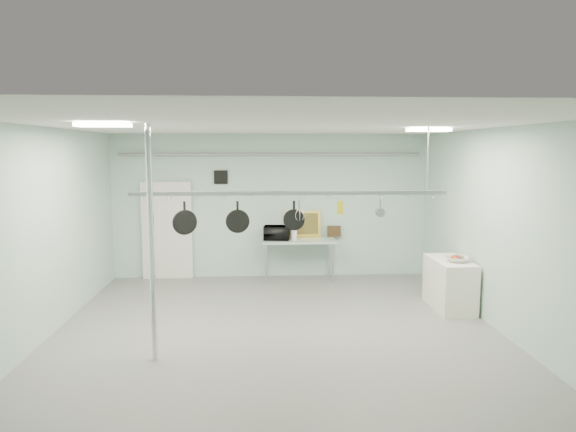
{
  "coord_description": "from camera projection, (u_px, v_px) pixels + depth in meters",
  "views": [
    {
      "loc": [
        -0.27,
        -7.4,
        2.86
      ],
      "look_at": [
        0.21,
        1.0,
        1.76
      ],
      "focal_mm": 32.0,
      "sensor_mm": 36.0,
      "label": 1
    }
  ],
  "objects": [
    {
      "name": "right_wall",
      "position": [
        509.0,
        234.0,
        7.7
      ],
      "size": [
        0.02,
        8.0,
        3.2
      ],
      "primitive_type": "cube",
      "color": "#A4C5BB",
      "rests_on": "floor"
    },
    {
      "name": "saucepan",
      "position": [
        380.0,
        208.0,
        7.85
      ],
      "size": [
        0.16,
        0.13,
        0.25
      ],
      "primitive_type": null,
      "rotation": [
        0.0,
        0.0,
        -0.37
      ],
      "color": "#AAA9AE",
      "rests_on": "pot_rack"
    },
    {
      "name": "chrome_pole",
      "position": [
        151.0,
        245.0,
        6.81
      ],
      "size": [
        0.08,
        0.08,
        3.2
      ],
      "primitive_type": "cylinder",
      "color": "silver",
      "rests_on": "floor"
    },
    {
      "name": "back_wall",
      "position": [
        271.0,
        206.0,
        11.46
      ],
      "size": [
        7.0,
        0.02,
        3.2
      ],
      "primitive_type": "cube",
      "color": "#A4C5BB",
      "rests_on": "floor"
    },
    {
      "name": "whisk",
      "position": [
        299.0,
        212.0,
        7.78
      ],
      "size": [
        0.19,
        0.19,
        0.33
      ],
      "primitive_type": null,
      "rotation": [
        0.0,
        0.0,
        0.09
      ],
      "color": "silver",
      "rests_on": "pot_rack"
    },
    {
      "name": "fruit_bowl",
      "position": [
        457.0,
        259.0,
        8.98
      ],
      "size": [
        0.48,
        0.48,
        0.09
      ],
      "primitive_type": "imported",
      "rotation": [
        0.0,
        0.0,
        -0.29
      ],
      "color": "silver",
      "rests_on": "side_cabinet"
    },
    {
      "name": "skillet_right",
      "position": [
        294.0,
        215.0,
        7.78
      ],
      "size": [
        0.33,
        0.11,
        0.45
      ],
      "primitive_type": null,
      "rotation": [
        0.0,
        0.0,
        -0.15
      ],
      "color": "black",
      "rests_on": "pot_rack"
    },
    {
      "name": "pot_rack",
      "position": [
        290.0,
        191.0,
        7.73
      ],
      "size": [
        4.8,
        0.06,
        1.0
      ],
      "color": "#B7B7BC",
      "rests_on": "ceiling"
    },
    {
      "name": "painting_large",
      "position": [
        303.0,
        224.0,
        11.46
      ],
      "size": [
        0.78,
        0.14,
        0.58
      ],
      "primitive_type": "cube",
      "rotation": [
        -0.14,
        0.0,
        0.01
      ],
      "color": "gold",
      "rests_on": "prep_table"
    },
    {
      "name": "skillet_left",
      "position": [
        185.0,
        218.0,
        7.69
      ],
      "size": [
        0.37,
        0.21,
        0.51
      ],
      "primitive_type": null,
      "rotation": [
        0.0,
        0.0,
        0.41
      ],
      "color": "black",
      "rests_on": "pot_rack"
    },
    {
      "name": "floor",
      "position": [
        278.0,
        341.0,
        7.71
      ],
      "size": [
        8.0,
        8.0,
        0.0
      ],
      "primitive_type": "plane",
      "color": "gray",
      "rests_on": "ground"
    },
    {
      "name": "microwave",
      "position": [
        277.0,
        233.0,
        11.14
      ],
      "size": [
        0.59,
        0.44,
        0.3
      ],
      "primitive_type": "imported",
      "rotation": [
        0.0,
        0.0,
        3.02
      ],
      "color": "black",
      "rests_on": "prep_table"
    },
    {
      "name": "grater",
      "position": [
        340.0,
        208.0,
        7.81
      ],
      "size": [
        0.09,
        0.03,
        0.22
      ],
      "primitive_type": null,
      "rotation": [
        0.0,
        0.0,
        0.11
      ],
      "color": "gold",
      "rests_on": "pot_rack"
    },
    {
      "name": "side_cabinet",
      "position": [
        450.0,
        284.0,
        9.22
      ],
      "size": [
        0.6,
        1.2,
        0.9
      ],
      "primitive_type": "cube",
      "color": "white",
      "rests_on": "floor"
    },
    {
      "name": "light_panel_left",
      "position": [
        103.0,
        125.0,
        6.39
      ],
      "size": [
        0.65,
        0.3,
        0.05
      ],
      "primitive_type": "cube",
      "color": "white",
      "rests_on": "ceiling"
    },
    {
      "name": "coffee_canister",
      "position": [
        294.0,
        235.0,
        11.15
      ],
      "size": [
        0.19,
        0.19,
        0.22
      ],
      "primitive_type": "cylinder",
      "rotation": [
        0.0,
        0.0,
        -0.36
      ],
      "color": "white",
      "rests_on": "prep_table"
    },
    {
      "name": "door",
      "position": [
        167.0,
        232.0,
        11.35
      ],
      "size": [
        1.1,
        0.1,
        2.2
      ],
      "primitive_type": "cube",
      "color": "silver",
      "rests_on": "floor"
    },
    {
      "name": "conduit_pipe",
      "position": [
        271.0,
        154.0,
        11.22
      ],
      "size": [
        6.6,
        0.07,
        0.07
      ],
      "primitive_type": "cylinder",
      "rotation": [
        0.0,
        1.57,
        0.0
      ],
      "color": "gray",
      "rests_on": "back_wall"
    },
    {
      "name": "ceiling",
      "position": [
        277.0,
        126.0,
        7.3
      ],
      "size": [
        7.0,
        8.0,
        0.02
      ],
      "primitive_type": "cube",
      "color": "silver",
      "rests_on": "back_wall"
    },
    {
      "name": "prep_table",
      "position": [
        299.0,
        243.0,
        11.2
      ],
      "size": [
        1.6,
        0.7,
        0.91
      ],
      "color": "#A1BDAC",
      "rests_on": "floor"
    },
    {
      "name": "fruit_cluster",
      "position": [
        458.0,
        257.0,
        8.97
      ],
      "size": [
        0.24,
        0.24,
        0.09
      ],
      "primitive_type": null,
      "color": "#B72610",
      "rests_on": "fruit_bowl"
    },
    {
      "name": "light_panel_right",
      "position": [
        429.0,
        130.0,
        8.03
      ],
      "size": [
        0.65,
        0.3,
        0.05
      ],
      "primitive_type": "cube",
      "color": "white",
      "rests_on": "ceiling"
    },
    {
      "name": "painting_small",
      "position": [
        334.0,
        231.0,
        11.52
      ],
      "size": [
        0.3,
        0.08,
        0.25
      ],
      "primitive_type": "cube",
      "rotation": [
        -0.17,
        0.0,
        0.0
      ],
      "color": "#382613",
      "rests_on": "prep_table"
    },
    {
      "name": "wall_vent",
      "position": [
        221.0,
        177.0,
        11.29
      ],
      "size": [
        0.3,
        0.04,
        0.3
      ],
      "primitive_type": "cube",
      "color": "black",
      "rests_on": "back_wall"
    },
    {
      "name": "skillet_mid",
      "position": [
        238.0,
        217.0,
        7.74
      ],
      "size": [
        0.36,
        0.09,
        0.48
      ],
      "primitive_type": null,
      "rotation": [
        0.0,
        0.0,
        0.08
      ],
      "color": "black",
      "rests_on": "pot_rack"
    }
  ]
}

